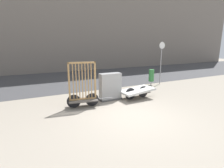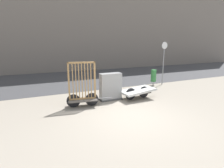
{
  "view_description": "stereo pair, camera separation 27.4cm",
  "coord_description": "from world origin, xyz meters",
  "px_view_note": "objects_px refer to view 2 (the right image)",
  "views": [
    {
      "loc": [
        -3.46,
        -5.1,
        2.68
      ],
      "look_at": [
        0.0,
        1.95,
        0.89
      ],
      "focal_mm": 28.0,
      "sensor_mm": 36.0,
      "label": 1
    },
    {
      "loc": [
        -3.21,
        -5.22,
        2.68
      ],
      "look_at": [
        0.0,
        1.95,
        0.89
      ],
      "focal_mm": 28.0,
      "sensor_mm": 36.0,
      "label": 2
    }
  ],
  "objects_px": {
    "utility_cabinet": "(111,87)",
    "sign_post": "(164,59)",
    "trash_bin": "(154,76)",
    "bike_cart_with_bedframe": "(83,91)",
    "bike_cart_with_mattress": "(138,91)"
  },
  "relations": [
    {
      "from": "trash_bin",
      "to": "sign_post",
      "type": "relative_size",
      "value": 0.37
    },
    {
      "from": "utility_cabinet",
      "to": "trash_bin",
      "type": "distance_m",
      "value": 4.15
    },
    {
      "from": "utility_cabinet",
      "to": "sign_post",
      "type": "height_order",
      "value": "sign_post"
    },
    {
      "from": "bike_cart_with_bedframe",
      "to": "trash_bin",
      "type": "distance_m",
      "value": 5.69
    },
    {
      "from": "bike_cart_with_mattress",
      "to": "utility_cabinet",
      "type": "xyz_separation_m",
      "value": [
        -1.3,
        0.4,
        0.23
      ]
    },
    {
      "from": "bike_cart_with_mattress",
      "to": "utility_cabinet",
      "type": "bearing_deg",
      "value": 160.37
    },
    {
      "from": "utility_cabinet",
      "to": "trash_bin",
      "type": "relative_size",
      "value": 1.26
    },
    {
      "from": "bike_cart_with_mattress",
      "to": "trash_bin",
      "type": "relative_size",
      "value": 2.06
    },
    {
      "from": "trash_bin",
      "to": "utility_cabinet",
      "type": "bearing_deg",
      "value": -156.76
    },
    {
      "from": "bike_cart_with_bedframe",
      "to": "trash_bin",
      "type": "relative_size",
      "value": 1.9
    },
    {
      "from": "utility_cabinet",
      "to": "trash_bin",
      "type": "xyz_separation_m",
      "value": [
        3.82,
        1.64,
        0.03
      ]
    },
    {
      "from": "bike_cart_with_mattress",
      "to": "trash_bin",
      "type": "distance_m",
      "value": 3.24
    },
    {
      "from": "bike_cart_with_bedframe",
      "to": "sign_post",
      "type": "height_order",
      "value": "sign_post"
    },
    {
      "from": "utility_cabinet",
      "to": "trash_bin",
      "type": "bearing_deg",
      "value": 23.24
    },
    {
      "from": "bike_cart_with_bedframe",
      "to": "trash_bin",
      "type": "xyz_separation_m",
      "value": [
        5.31,
        2.04,
        -0.04
      ]
    }
  ]
}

